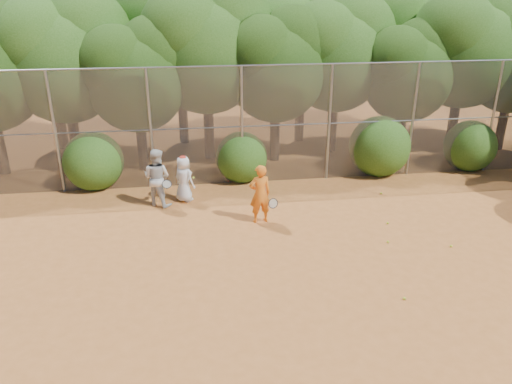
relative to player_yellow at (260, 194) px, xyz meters
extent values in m
plane|color=#AB5E26|center=(0.83, -2.86, -0.88)|extent=(80.00, 80.00, 0.00)
cylinder|color=gray|center=(-6.17, 3.14, 1.12)|extent=(0.09, 0.09, 4.00)
cylinder|color=gray|center=(-3.17, 3.14, 1.12)|extent=(0.09, 0.09, 4.00)
cylinder|color=gray|center=(-0.17, 3.14, 1.12)|extent=(0.09, 0.09, 4.00)
cylinder|color=gray|center=(2.83, 3.14, 1.12)|extent=(0.09, 0.09, 4.00)
cylinder|color=gray|center=(5.83, 3.14, 1.12)|extent=(0.09, 0.09, 4.00)
cylinder|color=gray|center=(8.83, 3.14, 1.12)|extent=(0.09, 0.09, 4.00)
cylinder|color=gray|center=(0.83, 3.14, 3.12)|extent=(20.00, 0.05, 0.05)
cylinder|color=gray|center=(0.83, 3.14, 1.12)|extent=(20.00, 0.04, 0.04)
cube|color=slate|center=(0.83, 3.14, 1.12)|extent=(20.00, 0.02, 4.00)
sphere|color=#18330B|center=(-7.91, 5.52, 3.60)|extent=(3.05, 3.05, 3.05)
cylinder|color=black|center=(-6.17, 5.64, 0.38)|extent=(0.38, 0.38, 2.52)
sphere|color=#264F13|center=(-6.17, 5.64, 2.85)|extent=(4.03, 4.03, 4.03)
sphere|color=#264F13|center=(-5.36, 6.04, 3.86)|extent=(3.23, 3.23, 3.23)
sphere|color=#264F13|center=(-6.87, 5.34, 3.66)|extent=(3.02, 3.02, 3.02)
cylinder|color=black|center=(-3.67, 4.94, 0.21)|extent=(0.36, 0.36, 2.17)
sphere|color=#18330B|center=(-3.67, 4.94, 2.34)|extent=(3.47, 3.47, 3.47)
sphere|color=#18330B|center=(-2.97, 5.28, 3.20)|extent=(2.78, 2.78, 2.78)
sphere|color=#18330B|center=(-4.27, 4.68, 3.03)|extent=(2.60, 2.60, 2.60)
cylinder|color=black|center=(-1.17, 5.94, 0.45)|extent=(0.39, 0.39, 2.66)
sphere|color=#264F13|center=(-1.17, 5.94, 3.06)|extent=(4.26, 4.26, 4.26)
sphere|color=#264F13|center=(-0.32, 6.36, 4.13)|extent=(3.40, 3.40, 3.40)
sphere|color=#264F13|center=(-1.91, 5.62, 3.91)|extent=(3.19, 3.19, 3.19)
cylinder|color=black|center=(1.33, 5.34, 0.26)|extent=(0.37, 0.37, 2.27)
sphere|color=#18330B|center=(1.33, 5.34, 2.49)|extent=(3.64, 3.64, 3.64)
sphere|color=#18330B|center=(2.06, 5.70, 3.40)|extent=(2.91, 2.91, 2.91)
sphere|color=#18330B|center=(0.70, 5.06, 3.22)|extent=(2.73, 2.73, 2.73)
cylinder|color=black|center=(3.83, 6.14, 0.35)|extent=(0.38, 0.38, 2.45)
sphere|color=#264F13|center=(3.83, 6.14, 2.75)|extent=(3.92, 3.92, 3.92)
sphere|color=#264F13|center=(4.62, 6.53, 3.73)|extent=(3.14, 3.14, 3.14)
sphere|color=#264F13|center=(3.15, 5.84, 3.53)|extent=(2.94, 2.94, 2.94)
cylinder|color=black|center=(6.33, 5.14, 0.17)|extent=(0.36, 0.36, 2.10)
sphere|color=#18330B|center=(6.33, 5.14, 2.23)|extent=(3.36, 3.36, 3.36)
sphere|color=#18330B|center=(7.01, 5.47, 3.07)|extent=(2.69, 2.69, 2.69)
sphere|color=#18330B|center=(5.75, 4.89, 2.90)|extent=(2.52, 2.52, 2.52)
cylinder|color=black|center=(8.83, 5.74, 0.42)|extent=(0.39, 0.39, 2.59)
sphere|color=#264F13|center=(8.83, 5.74, 2.96)|extent=(4.14, 4.14, 4.14)
sphere|color=#264F13|center=(9.66, 6.15, 3.99)|extent=(3.32, 3.32, 3.32)
sphere|color=#264F13|center=(8.11, 5.43, 3.79)|extent=(3.11, 3.11, 3.11)
cylinder|color=black|center=(10.83, 5.44, 0.28)|extent=(0.37, 0.37, 2.31)
sphere|color=#18330B|center=(10.19, 5.16, 3.28)|extent=(2.77, 2.77, 2.77)
cylinder|color=black|center=(-7.17, 7.94, 0.44)|extent=(0.39, 0.39, 2.62)
sphere|color=#264F13|center=(-7.17, 7.94, 3.01)|extent=(4.20, 4.20, 4.20)
sphere|color=#264F13|center=(-6.33, 8.36, 4.06)|extent=(3.36, 3.36, 3.36)
sphere|color=#264F13|center=(-7.90, 7.62, 3.85)|extent=(3.15, 3.15, 3.15)
cylinder|color=black|center=(-2.17, 8.14, 0.52)|extent=(0.40, 0.40, 2.80)
sphere|color=#264F13|center=(-2.17, 8.14, 3.27)|extent=(4.48, 4.48, 4.48)
sphere|color=#264F13|center=(-1.27, 8.59, 4.39)|extent=(3.58, 3.58, 3.58)
sphere|color=#264F13|center=(-2.95, 7.80, 4.16)|extent=(3.36, 3.36, 3.36)
cylinder|color=black|center=(2.83, 7.74, 0.38)|extent=(0.38, 0.38, 2.52)
sphere|color=#264F13|center=(2.83, 7.74, 2.85)|extent=(4.03, 4.03, 4.03)
sphere|color=#264F13|center=(3.64, 8.14, 3.86)|extent=(3.23, 3.23, 3.23)
sphere|color=#264F13|center=(2.13, 7.44, 3.66)|extent=(3.02, 3.02, 3.02)
cylinder|color=black|center=(7.33, 8.34, 0.49)|extent=(0.40, 0.40, 2.73)
sphere|color=#264F13|center=(7.33, 8.34, 3.16)|extent=(4.37, 4.37, 4.37)
sphere|color=#264F13|center=(8.21, 8.77, 4.26)|extent=(3.49, 3.49, 3.49)
sphere|color=#264F13|center=(6.57, 8.01, 4.04)|extent=(3.28, 3.28, 3.28)
sphere|color=#264F13|center=(-5.17, 3.44, 0.12)|extent=(2.00, 2.00, 2.00)
sphere|color=#264F13|center=(-0.17, 3.44, 0.02)|extent=(1.80, 1.80, 1.80)
sphere|color=#264F13|center=(4.83, 3.44, 0.22)|extent=(2.20, 2.20, 2.20)
sphere|color=#264F13|center=(8.33, 3.44, 0.07)|extent=(1.90, 1.90, 1.90)
imported|color=orange|center=(0.00, 0.00, 0.00)|extent=(0.70, 0.52, 1.75)
torus|color=black|center=(0.35, -0.20, -0.23)|extent=(0.32, 0.18, 0.30)
cylinder|color=black|center=(0.29, 0.01, -0.28)|extent=(0.11, 0.28, 0.10)
imported|color=silver|center=(-2.16, 1.81, -0.13)|extent=(0.86, 0.84, 1.49)
ellipsoid|color=red|center=(-2.16, 1.81, 0.58)|extent=(0.22, 0.22, 0.13)
sphere|color=#BDD626|center=(-1.86, 1.61, -0.03)|extent=(0.07, 0.07, 0.07)
imported|color=silver|center=(-2.98, 1.61, 0.04)|extent=(1.12, 1.05, 1.83)
torus|color=black|center=(-2.68, 1.31, -0.08)|extent=(0.32, 0.26, 0.23)
cylinder|color=black|center=(-2.69, 1.46, -0.23)|extent=(0.05, 0.22, 0.22)
sphere|color=#BDD626|center=(3.23, -1.74, -0.84)|extent=(0.07, 0.07, 0.07)
sphere|color=#BDD626|center=(3.64, -0.67, -0.84)|extent=(0.07, 0.07, 0.07)
sphere|color=#BDD626|center=(2.61, -4.27, -0.84)|extent=(0.07, 0.07, 0.07)
sphere|color=#BDD626|center=(4.80, -2.19, -0.84)|extent=(0.07, 0.07, 0.07)
sphere|color=#BDD626|center=(4.25, 1.45, -0.84)|extent=(0.07, 0.07, 0.07)
camera|label=1|loc=(-1.87, -12.95, 5.64)|focal=35.00mm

